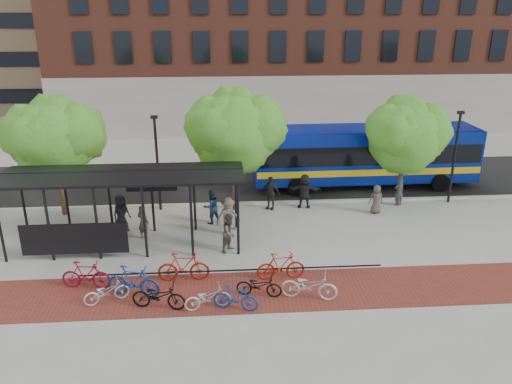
{
  "coord_description": "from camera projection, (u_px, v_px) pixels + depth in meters",
  "views": [
    {
      "loc": [
        -3.63,
        -21.61,
        10.35
      ],
      "look_at": [
        -1.97,
        1.65,
        1.6
      ],
      "focal_mm": 35.0,
      "sensor_mm": 36.0,
      "label": 1
    }
  ],
  "objects": [
    {
      "name": "lamp_post_left",
      "position": [
        157.0,
        161.0,
        25.98
      ],
      "size": [
        0.35,
        0.2,
        5.12
      ],
      "color": "black",
      "rests_on": "ground"
    },
    {
      "name": "pedestrian_7",
      "position": [
        399.0,
        192.0,
        27.29
      ],
      "size": [
        0.61,
        0.46,
        1.53
      ],
      "primitive_type": "imported",
      "rotation": [
        0.0,
        0.0,
        3.32
      ],
      "color": "#223A4F",
      "rests_on": "ground"
    },
    {
      "name": "lamp_post_right",
      "position": [
        455.0,
        155.0,
        27.05
      ],
      "size": [
        0.35,
        0.2,
        5.12
      ],
      "color": "black",
      "rests_on": "ground"
    },
    {
      "name": "pedestrian_6",
      "position": [
        376.0,
        199.0,
        26.2
      ],
      "size": [
        0.8,
        0.55,
        1.57
      ],
      "primitive_type": "imported",
      "rotation": [
        0.0,
        0.0,
        3.2
      ],
      "color": "#423B34",
      "rests_on": "ground"
    },
    {
      "name": "asphalt_street",
      "position": [
        280.0,
        180.0,
        31.52
      ],
      "size": [
        160.0,
        8.0,
        0.01
      ],
      "primitive_type": "cube",
      "color": "black",
      "rests_on": "ground"
    },
    {
      "name": "bike_4",
      "position": [
        159.0,
        296.0,
        17.97
      ],
      "size": [
        2.1,
        1.09,
        1.05
      ],
      "primitive_type": "imported",
      "rotation": [
        0.0,
        0.0,
        1.36
      ],
      "color": "black",
      "rests_on": "ground"
    },
    {
      "name": "bike_rack_rail",
      "position": [
        233.0,
        280.0,
        20.0
      ],
      "size": [
        12.0,
        0.05,
        0.95
      ],
      "primitive_type": "cube",
      "color": "black",
      "rests_on": "ground"
    },
    {
      "name": "pedestrian_1",
      "position": [
        143.0,
        222.0,
        23.3
      ],
      "size": [
        0.73,
        0.66,
        1.68
      ],
      "primitive_type": "imported",
      "rotation": [
        0.0,
        0.0,
        2.59
      ],
      "color": "#443D36",
      "rests_on": "ground"
    },
    {
      "name": "bike_7",
      "position": [
        236.0,
        298.0,
        17.89
      ],
      "size": [
        1.74,
        0.89,
        1.01
      ],
      "primitive_type": "imported",
      "rotation": [
        0.0,
        0.0,
        1.31
      ],
      "color": "navy",
      "rests_on": "ground"
    },
    {
      "name": "bike_6",
      "position": [
        208.0,
        298.0,
        18.0
      ],
      "size": [
        1.79,
        0.94,
        0.9
      ],
      "primitive_type": "imported",
      "rotation": [
        0.0,
        0.0,
        1.78
      ],
      "color": "#B3B3B6",
      "rests_on": "ground"
    },
    {
      "name": "pedestrian_5",
      "position": [
        304.0,
        191.0,
        26.89
      ],
      "size": [
        1.82,
        0.84,
        1.9
      ],
      "primitive_type": "imported",
      "rotation": [
        0.0,
        0.0,
        2.98
      ],
      "color": "black",
      "rests_on": "ground"
    },
    {
      "name": "pedestrian_4",
      "position": [
        270.0,
        193.0,
        26.73
      ],
      "size": [
        1.16,
        0.9,
        1.84
      ],
      "primitive_type": "imported",
      "rotation": [
        0.0,
        0.0,
        5.8
      ],
      "color": "black",
      "rests_on": "ground"
    },
    {
      "name": "pedestrian_0",
      "position": [
        121.0,
        213.0,
        24.05
      ],
      "size": [
        1.05,
        1.07,
        1.86
      ],
      "primitive_type": "imported",
      "rotation": [
        0.0,
        0.0,
        0.84
      ],
      "color": "black",
      "rests_on": "ground"
    },
    {
      "name": "tree_b",
      "position": [
        235.0,
        128.0,
        25.42
      ],
      "size": [
        5.15,
        4.2,
        6.47
      ],
      "color": "#382619",
      "rests_on": "ground"
    },
    {
      "name": "bike_2",
      "position": [
        106.0,
        292.0,
        18.39
      ],
      "size": [
        1.77,
        1.21,
        0.88
      ],
      "primitive_type": "imported",
      "rotation": [
        0.0,
        0.0,
        1.98
      ],
      "color": "#B2B3B5",
      "rests_on": "ground"
    },
    {
      "name": "pedestrian_3",
      "position": [
        228.0,
        216.0,
        23.69
      ],
      "size": [
        1.4,
        1.16,
        1.89
      ],
      "primitive_type": "imported",
      "rotation": [
        0.0,
        0.0,
        0.44
      ],
      "color": "brown",
      "rests_on": "ground"
    },
    {
      "name": "bike_10",
      "position": [
        309.0,
        285.0,
        18.58
      ],
      "size": [
        2.23,
        1.21,
        1.11
      ],
      "primitive_type": "imported",
      "rotation": [
        0.0,
        0.0,
        1.34
      ],
      "color": "#BDBDC0",
      "rests_on": "ground"
    },
    {
      "name": "tree_a",
      "position": [
        55.0,
        136.0,
        24.9
      ],
      "size": [
        4.9,
        4.0,
        6.18
      ],
      "color": "#382619",
      "rests_on": "ground"
    },
    {
      "name": "ground",
      "position": [
        299.0,
        234.0,
        24.05
      ],
      "size": [
        160.0,
        160.0,
        0.0
      ],
      "primitive_type": "plane",
      "color": "#9E9E99",
      "rests_on": "ground"
    },
    {
      "name": "bus_shelter",
      "position": [
        120.0,
        183.0,
        22.01
      ],
      "size": [
        10.6,
        3.07,
        3.6
      ],
      "color": "black",
      "rests_on": "ground"
    },
    {
      "name": "brick_strip",
      "position": [
        268.0,
        291.0,
        19.25
      ],
      "size": [
        24.0,
        3.0,
        0.01
      ],
      "primitive_type": "cube",
      "color": "maroon",
      "rests_on": "ground"
    },
    {
      "name": "tree_c",
      "position": [
        407.0,
        133.0,
        26.16
      ],
      "size": [
        4.66,
        3.8,
        5.92
      ],
      "color": "#382619",
      "rests_on": "ground"
    },
    {
      "name": "bike_3",
      "position": [
        133.0,
        281.0,
        18.72
      ],
      "size": [
        2.17,
        1.12,
        1.26
      ],
      "primitive_type": "imported",
      "rotation": [
        0.0,
        0.0,
        1.31
      ],
      "color": "navy",
      "rests_on": "ground"
    },
    {
      "name": "pedestrian_8",
      "position": [
        230.0,
        232.0,
        22.11
      ],
      "size": [
        1.08,
        1.1,
        1.79
      ],
      "primitive_type": "imported",
      "rotation": [
        0.0,
        0.0,
        0.88
      ],
      "color": "brown",
      "rests_on": "ground"
    },
    {
      "name": "bus",
      "position": [
        364.0,
        153.0,
        29.85
      ],
      "size": [
        13.36,
        3.32,
        3.6
      ],
      "rotation": [
        0.0,
        0.0,
        0.01
      ],
      "color": "#071D90",
      "rests_on": "ground"
    },
    {
      "name": "pedestrian_2",
      "position": [
        211.0,
        206.0,
        24.96
      ],
      "size": [
        1.1,
        1.03,
        1.8
      ],
      "primitive_type": "imported",
      "rotation": [
        0.0,
        0.0,
        3.66
      ],
      "color": "#1F3148",
      "rests_on": "ground"
    },
    {
      "name": "building_brick",
      "position": [
        368.0,
        9.0,
        45.49
      ],
      "size": [
        55.0,
        14.0,
        20.0
      ],
      "primitive_type": "cube",
      "color": "brown",
      "rests_on": "ground"
    },
    {
      "name": "curb",
      "position": [
        288.0,
        202.0,
        27.77
      ],
      "size": [
        160.0,
        0.25,
        0.12
      ],
      "primitive_type": "cube",
      "color": "#B7B7B2",
      "rests_on": "ground"
    },
    {
      "name": "bike_9",
      "position": [
        281.0,
        266.0,
        19.91
      ],
      "size": [
        1.97,
        0.67,
        1.16
      ],
      "primitive_type": "imported",
      "rotation": [
        0.0,
        0.0,
        1.64
      ],
      "color": "#9D220E",
      "rests_on": "ground"
    },
    {
      "name": "bike_8",
      "position": [
        259.0,
        285.0,
        18.77
      ],
      "size": [
        1.82,
        0.96,
        0.91
      ],
      "primitive_type": "imported",
      "rotation": [
        0.0,
        0.0,
        1.36
      ],
      "color": "black",
      "rests_on": "ground"
    },
    {
      "name": "bike_1",
      "position": [
        86.0,
        275.0,
        19.25
      ],
      "size": [
        1.99,
        0.78,
        1.16
      ],
      "primitive_type": "imported",
      "rotation": [
        0.0,
        0.0,
        1.45
      ],
      "color": "maroon",
      "rests_on": "ground"
    },
    {
      "name": "bike_5",
      "position": [
        183.0,
        267.0,
        19.78
      ],
      "size": [
        2.05,
        0.59,
        1.23
      ],
      "primitive_type": "imported",
      "rotation": [
        0.0,
        0.0,
        1.58
      ],
      "color": "#A1200E",
      "rests_on": "ground"
    }
  ]
}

